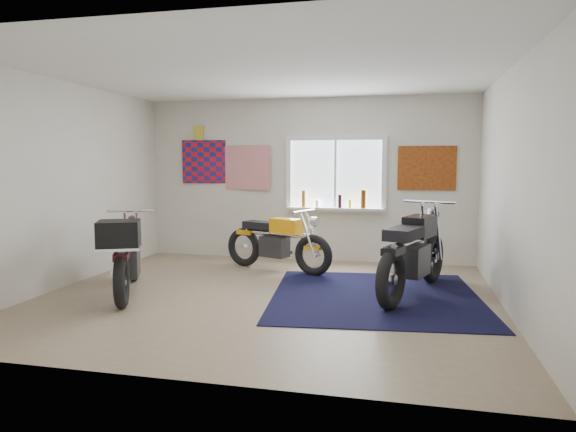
% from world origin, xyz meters
% --- Properties ---
extents(ground, '(5.50, 5.50, 0.00)m').
position_xyz_m(ground, '(0.00, 0.00, 0.00)').
color(ground, '#9E896B').
rests_on(ground, ground).
extents(room_shell, '(5.50, 5.50, 5.50)m').
position_xyz_m(room_shell, '(0.00, 0.00, 1.64)').
color(room_shell, white).
rests_on(room_shell, ground).
extents(navy_rug, '(2.77, 2.86, 0.01)m').
position_xyz_m(navy_rug, '(1.30, 0.29, 0.01)').
color(navy_rug, black).
rests_on(navy_rug, ground).
extents(window_assembly, '(1.66, 0.17, 1.26)m').
position_xyz_m(window_assembly, '(0.50, 2.47, 1.37)').
color(window_assembly, white).
rests_on(window_assembly, room_shell).
extents(oil_bottles, '(1.07, 0.09, 0.30)m').
position_xyz_m(oil_bottles, '(0.58, 2.40, 1.03)').
color(oil_bottles, '#8B6114').
rests_on(oil_bottles, window_assembly).
extents(flag_display, '(1.60, 0.10, 1.17)m').
position_xyz_m(flag_display, '(-1.90, 2.48, 2.15)').
color(flag_display, red).
rests_on(flag_display, room_shell).
extents(triumph_poster, '(0.90, 0.03, 0.70)m').
position_xyz_m(triumph_poster, '(1.95, 2.48, 1.55)').
color(triumph_poster, '#A54C14').
rests_on(triumph_poster, room_shell).
extents(yellow_triumph, '(1.82, 0.82, 0.95)m').
position_xyz_m(yellow_triumph, '(-0.26, 1.50, 0.42)').
color(yellow_triumph, black).
rests_on(yellow_triumph, ground).
extents(black_chrome_bike, '(0.96, 2.16, 1.15)m').
position_xyz_m(black_chrome_bike, '(1.74, 0.49, 0.50)').
color(black_chrome_bike, black).
rests_on(black_chrome_bike, navy_rug).
extents(maroon_tourer, '(1.10, 1.93, 1.02)m').
position_xyz_m(maroon_tourer, '(-1.68, -0.37, 0.53)').
color(maroon_tourer, black).
rests_on(maroon_tourer, ground).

